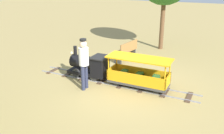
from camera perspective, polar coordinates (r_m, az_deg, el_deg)
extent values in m
plane|color=#A38C51|center=(7.97, 2.77, -4.18)|extent=(60.00, 60.00, 0.00)
cube|color=gray|center=(7.93, -0.56, -4.14)|extent=(0.03, 5.70, 0.04)
cube|color=gray|center=(8.30, 0.85, -2.96)|extent=(0.03, 5.70, 0.04)
cube|color=#4C3828|center=(7.48, 17.75, -6.79)|extent=(0.70, 0.14, 0.03)
cube|color=#4C3828|center=(7.58, 12.43, -5.88)|extent=(0.70, 0.14, 0.03)
cube|color=#4C3828|center=(7.75, 7.31, -4.94)|extent=(0.70, 0.14, 0.03)
cube|color=#4C3828|center=(7.98, 2.47, -4.02)|extent=(0.70, 0.14, 0.03)
cube|color=#4C3828|center=(8.26, -2.07, -3.13)|extent=(0.70, 0.14, 0.03)
cube|color=#4C3828|center=(8.60, -6.27, -2.29)|extent=(0.70, 0.14, 0.03)
cube|color=#4C3828|center=(8.97, -10.14, -1.50)|extent=(0.70, 0.14, 0.03)
cube|color=#4C3828|center=(9.39, -13.67, -0.77)|extent=(0.70, 0.14, 0.03)
cube|color=black|center=(8.47, -5.64, -1.21)|extent=(0.58, 1.40, 0.10)
cylinder|color=black|center=(8.45, -6.88, 1.23)|extent=(0.44, 0.85, 0.44)
cylinder|color=#B7932D|center=(8.67, -9.25, 1.62)|extent=(0.37, 0.02, 0.37)
cylinder|color=black|center=(8.49, -8.68, 3.89)|extent=(0.12, 0.12, 0.31)
sphere|color=#B7932D|center=(8.34, -6.67, 2.93)|extent=(0.16, 0.16, 0.16)
cube|color=black|center=(8.12, -2.85, 0.38)|extent=(0.58, 0.45, 0.55)
cube|color=black|center=(8.03, -2.89, 2.36)|extent=(0.66, 0.53, 0.04)
sphere|color=#F2EAB2|center=(8.61, -9.51, 3.29)|extent=(0.10, 0.10, 0.10)
cylinder|color=#2D2D2D|center=(8.47, -8.46, -1.39)|extent=(0.05, 0.32, 0.32)
cylinder|color=#2D2D2D|center=(8.83, -6.81, -0.41)|extent=(0.05, 0.32, 0.32)
cylinder|color=#2D2D2D|center=(8.12, -4.36, -2.20)|extent=(0.05, 0.32, 0.32)
cylinder|color=#2D2D2D|center=(8.49, -2.81, -1.14)|extent=(0.05, 0.32, 0.32)
cube|color=#3F3F3F|center=(7.73, 6.19, -3.62)|extent=(0.66, 1.90, 0.08)
cube|color=orange|center=(7.38, 5.42, -2.97)|extent=(0.04, 1.90, 0.35)
cube|color=orange|center=(7.92, 7.01, -1.37)|extent=(0.04, 1.90, 0.35)
cube|color=orange|center=(7.98, -0.03, -1.04)|extent=(0.66, 0.04, 0.35)
cube|color=orange|center=(7.42, 13.01, -3.30)|extent=(0.66, 0.04, 0.35)
cylinder|color=orange|center=(7.65, -0.81, -0.41)|extent=(0.04, 0.04, 0.75)
cylinder|color=orange|center=(8.15, 1.08, 0.93)|extent=(0.04, 0.04, 0.75)
cylinder|color=orange|center=(7.08, 12.33, -2.66)|extent=(0.04, 0.04, 0.75)
cylinder|color=orange|center=(7.62, 13.44, -1.07)|extent=(0.04, 0.04, 0.75)
cube|color=orange|center=(7.44, 6.42, 2.09)|extent=(0.76, 2.00, 0.04)
cube|color=#2D6B33|center=(7.52, 10.05, -3.19)|extent=(0.50, 0.20, 0.24)
cube|color=#2D6B33|center=(7.67, 6.23, -2.52)|extent=(0.50, 0.20, 0.24)
cube|color=#2D6B33|center=(7.85, 2.57, -1.87)|extent=(0.50, 0.20, 0.24)
cylinder|color=#262626|center=(7.78, 0.98, -3.52)|extent=(0.04, 0.24, 0.24)
cylinder|color=#262626|center=(8.16, 2.35, -2.34)|extent=(0.04, 0.24, 0.24)
cylinder|color=#262626|center=(7.37, 10.44, -5.29)|extent=(0.04, 0.24, 0.24)
cylinder|color=#262626|center=(7.77, 11.38, -3.96)|extent=(0.04, 0.24, 0.24)
cylinder|color=#282D47|center=(7.50, -6.86, -2.61)|extent=(0.12, 0.12, 0.80)
cylinder|color=#282D47|center=(7.64, -6.14, -2.14)|extent=(0.12, 0.12, 0.80)
cylinder|color=white|center=(7.33, -6.71, 2.50)|extent=(0.30, 0.30, 0.55)
sphere|color=beige|center=(7.23, -6.83, 5.41)|extent=(0.22, 0.22, 0.22)
cylinder|color=black|center=(7.19, -6.87, 6.41)|extent=(0.20, 0.20, 0.06)
cube|color=olive|center=(10.22, 3.17, 3.91)|extent=(1.35, 0.60, 0.06)
cube|color=olive|center=(10.07, 4.06, 4.83)|extent=(1.29, 0.24, 0.40)
cube|color=#333333|center=(9.82, 1.38, 1.97)|extent=(0.13, 0.33, 0.42)
cube|color=#333333|center=(10.75, 4.75, 3.53)|extent=(0.13, 0.33, 0.42)
cylinder|color=brown|center=(11.97, 11.76, 9.93)|extent=(0.21, 0.21, 2.46)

